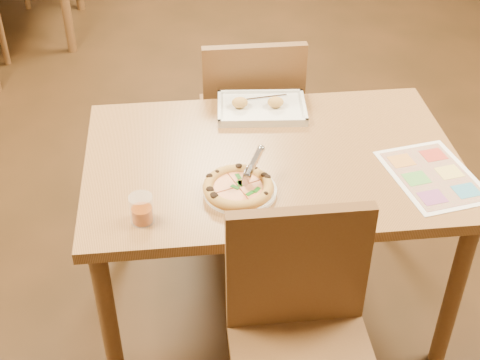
{
  "coord_description": "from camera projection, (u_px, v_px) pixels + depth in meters",
  "views": [
    {
      "loc": [
        -0.32,
        -1.88,
        2.05
      ],
      "look_at": [
        -0.13,
        -0.18,
        0.77
      ],
      "focal_mm": 50.0,
      "sensor_mm": 36.0,
      "label": 1
    }
  ],
  "objects": [
    {
      "name": "chair_far",
      "position": [
        251.0,
        107.0,
        2.89
      ],
      "size": [
        0.42,
        0.42,
        0.47
      ],
      "rotation": [
        0.0,
        0.0,
        3.14
      ],
      "color": "brown",
      "rests_on": "ground"
    },
    {
      "name": "dining_table",
      "position": [
        272.0,
        177.0,
        2.38
      ],
      "size": [
        1.3,
        0.85,
        0.72
      ],
      "color": "#97673C",
      "rests_on": "ground"
    },
    {
      "name": "pizza_cutter",
      "position": [
        252.0,
        166.0,
        2.15
      ],
      "size": [
        0.08,
        0.13,
        0.08
      ],
      "rotation": [
        0.0,
        0.0,
        1.02
      ],
      "color": "silver",
      "rests_on": "pizza"
    },
    {
      "name": "chair_near",
      "position": [
        301.0,
        319.0,
        1.94
      ],
      "size": [
        0.42,
        0.42,
        0.47
      ],
      "color": "brown",
      "rests_on": "ground"
    },
    {
      "name": "menu",
      "position": [
        433.0,
        176.0,
        2.23
      ],
      "size": [
        0.33,
        0.41,
        0.0
      ],
      "primitive_type": "cube",
      "rotation": [
        0.0,
        0.0,
        0.18
      ],
      "color": "white",
      "rests_on": "dining_table"
    },
    {
      "name": "plate",
      "position": [
        240.0,
        191.0,
        2.16
      ],
      "size": [
        0.31,
        0.31,
        0.01
      ],
      "primitive_type": "cylinder",
      "rotation": [
        0.0,
        0.0,
        -0.35
      ],
      "color": "white",
      "rests_on": "dining_table"
    },
    {
      "name": "pizza",
      "position": [
        238.0,
        187.0,
        2.15
      ],
      "size": [
        0.23,
        0.23,
        0.03
      ],
      "rotation": [
        0.0,
        0.0,
        0.34
      ],
      "color": "gold",
      "rests_on": "plate"
    },
    {
      "name": "appetizer_tray",
      "position": [
        261.0,
        108.0,
        2.56
      ],
      "size": [
        0.35,
        0.26,
        0.06
      ],
      "rotation": [
        0.0,
        0.0,
        -0.08
      ],
      "color": "white",
      "rests_on": "dining_table"
    },
    {
      "name": "glass_tumbler",
      "position": [
        142.0,
        211.0,
        2.03
      ],
      "size": [
        0.07,
        0.07,
        0.09
      ],
      "rotation": [
        0.0,
        0.0,
        0.15
      ],
      "color": "#913C0B",
      "rests_on": "dining_table"
    }
  ]
}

